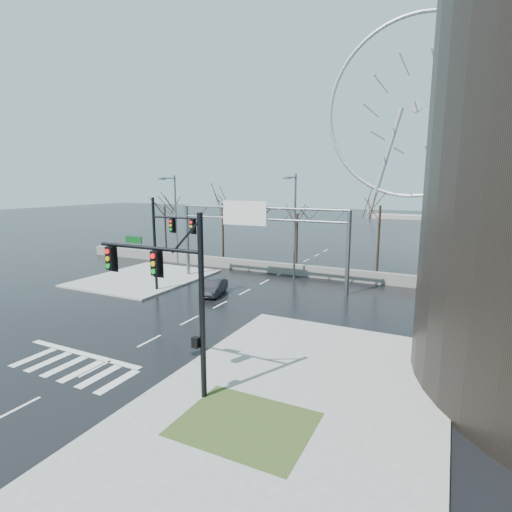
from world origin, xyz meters
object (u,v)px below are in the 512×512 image
Objects in this scene: signal_mast_near at (174,286)px; ferris_wheel at (416,115)px; signal_mast_far at (165,236)px; car at (214,287)px; sign_gantry at (256,228)px.

signal_mast_near is 101.29m from ferris_wheel.
signal_mast_near is 0.16× the size of ferris_wheel.
ferris_wheel is at bearing 82.80° from signal_mast_far.
signal_mast_far is 2.11× the size of car.
signal_mast_near and signal_mast_far have the same top height.
ferris_wheel reaches higher than sign_gantry.
car is at bearing 17.50° from signal_mast_far.
ferris_wheel is at bearing 71.97° from car.
signal_mast_near reaches higher than sign_gantry.
car is (-6.94, -84.80, -25.51)m from ferris_wheel.
car is at bearing 116.44° from signal_mast_near.
ferris_wheel is 13.46× the size of car.
signal_mast_far is 5.89m from car.
ferris_wheel is at bearing 86.16° from sign_gantry.
car is (-1.56, -4.76, -4.56)m from sign_gantry.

